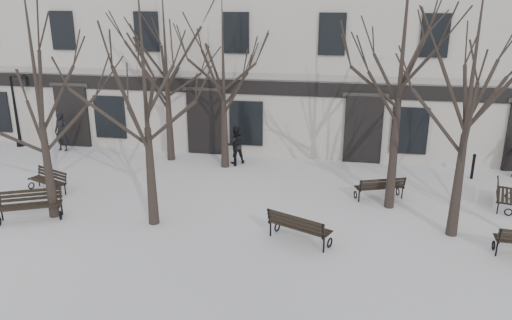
% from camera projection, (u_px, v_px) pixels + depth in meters
% --- Properties ---
extents(ground, '(100.00, 100.00, 0.00)m').
position_uv_depth(ground, '(245.00, 238.00, 14.92)').
color(ground, white).
rests_on(ground, ground).
extents(building, '(40.40, 10.20, 11.40)m').
position_uv_depth(building, '(297.00, 24.00, 25.27)').
color(building, '#B9B5AC').
rests_on(building, ground).
extents(tree_0, '(5.29, 5.29, 7.56)m').
position_uv_depth(tree_0, '(35.00, 72.00, 14.93)').
color(tree_0, black).
rests_on(tree_0, ground).
extents(tree_1, '(5.22, 5.22, 7.46)m').
position_uv_depth(tree_1, '(144.00, 77.00, 14.43)').
color(tree_1, black).
rests_on(tree_1, ground).
extents(tree_2, '(5.27, 5.27, 7.52)m').
position_uv_depth(tree_2, '(472.00, 80.00, 13.66)').
color(tree_2, black).
rests_on(tree_2, ground).
extents(tree_4, '(5.33, 5.33, 7.62)m').
position_uv_depth(tree_4, '(165.00, 50.00, 20.55)').
color(tree_4, black).
rests_on(tree_4, ground).
extents(tree_5, '(4.77, 4.77, 6.82)m').
position_uv_depth(tree_5, '(223.00, 65.00, 19.79)').
color(tree_5, black).
rests_on(tree_5, ground).
extents(tree_6, '(6.35, 6.35, 9.06)m').
position_uv_depth(tree_6, '(404.00, 38.00, 15.34)').
color(tree_6, black).
rests_on(tree_6, ground).
extents(bench_0, '(2.00, 1.41, 0.96)m').
position_uv_depth(bench_0, '(30.00, 204.00, 16.01)').
color(bench_0, black).
rests_on(bench_0, ground).
extents(bench_1, '(1.97, 1.38, 0.95)m').
position_uv_depth(bench_1, '(299.00, 226.00, 14.50)').
color(bench_1, black).
rests_on(bench_1, ground).
extents(bench_3, '(1.73, 1.17, 0.83)m').
position_uv_depth(bench_3, '(48.00, 180.00, 18.33)').
color(bench_3, black).
rests_on(bench_3, ground).
extents(bench_4, '(1.79, 1.17, 0.86)m').
position_uv_depth(bench_4, '(380.00, 187.00, 17.62)').
color(bench_4, black).
rests_on(bench_4, ground).
extents(bench_5, '(1.00, 1.73, 0.83)m').
position_uv_depth(bench_5, '(503.00, 194.00, 17.04)').
color(bench_5, black).
rests_on(bench_5, ground).
extents(lamp_post, '(1.09, 0.41, 3.50)m').
position_uv_depth(lamp_post, '(19.00, 105.00, 23.33)').
color(lamp_post, black).
rests_on(lamp_post, ground).
extents(bollard_a, '(0.14, 0.14, 1.12)m').
position_uv_depth(bollard_a, '(235.00, 153.00, 21.01)').
color(bollard_a, black).
rests_on(bollard_a, ground).
extents(bollard_b, '(0.13, 0.13, 1.03)m').
position_uv_depth(bollard_b, '(473.00, 165.00, 19.58)').
color(bollard_b, black).
rests_on(bollard_b, ground).
extents(pedestrian_a, '(0.70, 0.49, 1.82)m').
position_uv_depth(pedestrian_a, '(64.00, 150.00, 23.32)').
color(pedestrian_a, black).
rests_on(pedestrian_a, ground).
extents(pedestrian_b, '(0.98, 0.90, 1.63)m').
position_uv_depth(pedestrian_b, '(236.00, 163.00, 21.59)').
color(pedestrian_b, black).
rests_on(pedestrian_b, ground).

